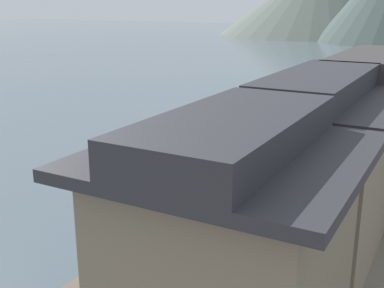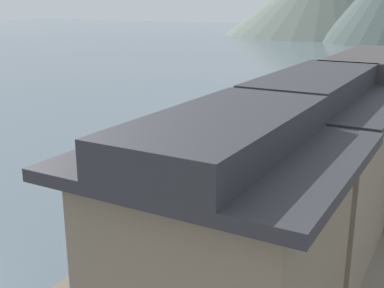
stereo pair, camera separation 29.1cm
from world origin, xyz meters
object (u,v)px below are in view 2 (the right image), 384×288
object	(u,v)px
boat_moored_nearest	(105,283)
boat_midriver_drifting	(198,114)
boat_midriver_upstream	(377,86)
boat_moored_far	(281,160)
house_waterfront_tall	(373,126)
house_waterfront_second	(311,170)
boat_moored_second	(338,112)
house_waterfront_nearest	(222,259)

from	to	relation	value
boat_moored_nearest	boat_midriver_drifting	bearing A→B (deg)	112.11
boat_midriver_drifting	boat_midriver_upstream	size ratio (longest dim) A/B	0.84
boat_moored_far	house_waterfront_tall	world-z (taller)	house_waterfront_tall
boat_moored_far	house_waterfront_second	world-z (taller)	house_waterfront_second
boat_moored_nearest	house_waterfront_second	xyz separation A→B (m)	(5.09, 4.32, 3.35)
boat_moored_far	house_waterfront_second	distance (m)	12.27
boat_moored_far	boat_moored_second	bearing A→B (deg)	90.73
boat_moored_second	boat_moored_far	size ratio (longest dim) A/B	0.78
house_waterfront_tall	boat_moored_nearest	bearing A→B (deg)	-116.53
boat_moored_far	house_waterfront_tall	size ratio (longest dim) A/B	0.58
house_waterfront_second	house_waterfront_nearest	bearing A→B (deg)	-89.64
boat_moored_far	house_waterfront_nearest	size ratio (longest dim) A/B	0.76
boat_moored_second	boat_midriver_drifting	distance (m)	11.33
boat_moored_second	boat_midriver_drifting	world-z (taller)	boat_moored_second
boat_moored_far	boat_midriver_drifting	distance (m)	12.14
boat_moored_second	house_waterfront_nearest	world-z (taller)	house_waterfront_nearest
house_waterfront_nearest	boat_midriver_upstream	bearing A→B (deg)	95.54
boat_midriver_upstream	house_waterfront_tall	distance (m)	33.18
boat_moored_nearest	boat_midriver_drifting	distance (m)	24.37
boat_moored_nearest	boat_moored_far	distance (m)	15.12
boat_moored_nearest	boat_midriver_drifting	world-z (taller)	boat_midriver_drifting
boat_midriver_upstream	house_waterfront_tall	size ratio (longest dim) A/B	0.60
boat_midriver_drifting	boat_moored_second	bearing A→B (deg)	33.88
boat_moored_far	house_waterfront_second	bearing A→B (deg)	-66.54
house_waterfront_second	house_waterfront_tall	size ratio (longest dim) A/B	0.86
house_waterfront_second	boat_moored_second	bearing A→B (deg)	101.19
boat_midriver_drifting	house_waterfront_tall	xyz separation A→B (m)	(14.92, -11.08, 3.31)
boat_midriver_drifting	house_waterfront_nearest	world-z (taller)	house_waterfront_nearest
boat_midriver_upstream	house_waterfront_second	world-z (taller)	house_waterfront_second
house_waterfront_second	boat_midriver_drifting	bearing A→B (deg)	128.00
boat_midriver_upstream	house_waterfront_nearest	world-z (taller)	house_waterfront_nearest
boat_midriver_upstream	house_waterfront_nearest	bearing A→B (deg)	-84.46
boat_moored_second	house_waterfront_second	size ratio (longest dim) A/B	0.53
boat_moored_nearest	house_waterfront_second	distance (m)	7.47
boat_midriver_upstream	house_waterfront_tall	xyz separation A→B (m)	(5.10, -32.61, 3.36)
boat_moored_far	house_waterfront_nearest	xyz separation A→B (m)	(4.73, -17.31, 3.47)
boat_moored_nearest	boat_midriver_drifting	size ratio (longest dim) A/B	1.23
boat_moored_nearest	house_waterfront_tall	distance (m)	13.28
house_waterfront_second	house_waterfront_tall	bearing A→B (deg)	84.83
house_waterfront_second	house_waterfront_tall	xyz separation A→B (m)	(0.65, 7.18, -0.01)
boat_moored_second	house_waterfront_nearest	distance (m)	31.64
boat_moored_second	house_waterfront_nearest	xyz separation A→B (m)	(4.90, -31.09, 3.32)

